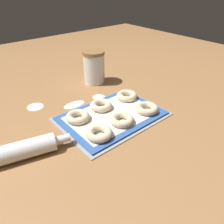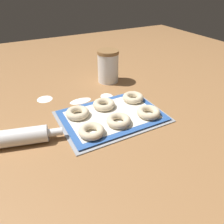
{
  "view_description": "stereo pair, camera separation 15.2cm",
  "coord_description": "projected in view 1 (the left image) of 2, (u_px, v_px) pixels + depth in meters",
  "views": [
    {
      "loc": [
        -0.45,
        -0.56,
        0.49
      ],
      "look_at": [
        0.02,
        -0.0,
        0.02
      ],
      "focal_mm": 35.0,
      "sensor_mm": 36.0,
      "label": 1
    },
    {
      "loc": [
        -0.33,
        -0.65,
        0.49
      ],
      "look_at": [
        0.02,
        -0.0,
        0.02
      ],
      "focal_mm": 35.0,
      "sensor_mm": 36.0,
      "label": 2
    }
  ],
  "objects": [
    {
      "name": "ground_plane",
      "position": [
        109.0,
        118.0,
        0.87
      ],
      "size": [
        2.8,
        2.8,
        0.0
      ],
      "primitive_type": "plane",
      "color": "olive"
    },
    {
      "name": "baking_tray",
      "position": [
        112.0,
        116.0,
        0.88
      ],
      "size": [
        0.41,
        0.29,
        0.01
      ],
      "color": "#93969B",
      "rests_on": "ground_plane"
    },
    {
      "name": "baking_mat",
      "position": [
        112.0,
        115.0,
        0.87
      ],
      "size": [
        0.39,
        0.27,
        0.0
      ],
      "color": "#2D569E",
      "rests_on": "baking_tray"
    },
    {
      "name": "bagel_front_left",
      "position": [
        99.0,
        133.0,
        0.75
      ],
      "size": [
        0.09,
        0.09,
        0.03
      ],
      "color": "beige",
      "rests_on": "baking_mat"
    },
    {
      "name": "bagel_front_center",
      "position": [
        122.0,
        120.0,
        0.82
      ],
      "size": [
        0.09,
        0.09,
        0.03
      ],
      "color": "beige",
      "rests_on": "baking_mat"
    },
    {
      "name": "bagel_front_right",
      "position": [
        147.0,
        108.0,
        0.89
      ],
      "size": [
        0.09,
        0.09,
        0.03
      ],
      "color": "beige",
      "rests_on": "baking_mat"
    },
    {
      "name": "bagel_back_left",
      "position": [
        78.0,
        117.0,
        0.84
      ],
      "size": [
        0.09,
        0.09,
        0.03
      ],
      "color": "beige",
      "rests_on": "baking_mat"
    },
    {
      "name": "bagel_back_center",
      "position": [
        101.0,
        105.0,
        0.91
      ],
      "size": [
        0.09,
        0.09,
        0.03
      ],
      "color": "beige",
      "rests_on": "baking_mat"
    },
    {
      "name": "bagel_back_right",
      "position": [
        127.0,
        96.0,
        0.98
      ],
      "size": [
        0.09,
        0.09,
        0.03
      ],
      "color": "beige",
      "rests_on": "baking_mat"
    },
    {
      "name": "flour_canister",
      "position": [
        94.0,
        67.0,
        1.12
      ],
      "size": [
        0.11,
        0.11,
        0.17
      ],
      "color": "white",
      "rests_on": "ground_plane"
    },
    {
      "name": "rolling_pin",
      "position": [
        4.0,
        155.0,
        0.65
      ],
      "size": [
        0.4,
        0.14,
        0.06
      ],
      "color": "silver",
      "rests_on": "ground_plane"
    },
    {
      "name": "flour_patch_near",
      "position": [
        74.0,
        104.0,
        0.96
      ],
      "size": [
        0.1,
        0.05,
        0.0
      ],
      "color": "white",
      "rests_on": "ground_plane"
    },
    {
      "name": "flour_patch_far",
      "position": [
        99.0,
        97.0,
        1.02
      ],
      "size": [
        0.06,
        0.06,
        0.0
      ],
      "color": "white",
      "rests_on": "ground_plane"
    },
    {
      "name": "flour_patch_side",
      "position": [
        35.0,
        106.0,
        0.95
      ],
      "size": [
        0.07,
        0.07,
        0.0
      ],
      "color": "white",
      "rests_on": "ground_plane"
    }
  ]
}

